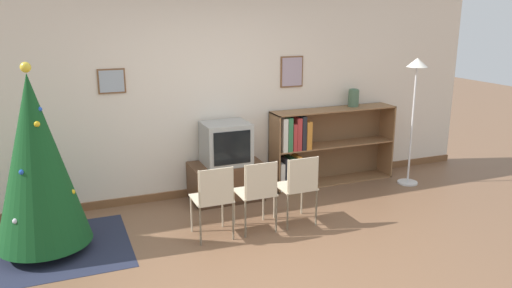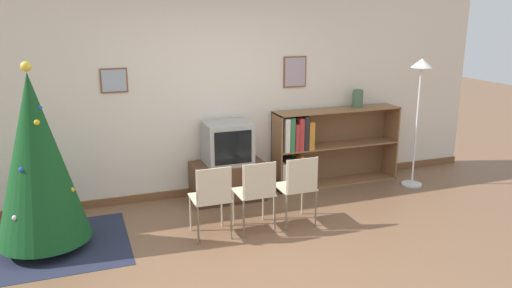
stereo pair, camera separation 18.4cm
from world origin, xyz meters
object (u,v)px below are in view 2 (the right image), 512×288
(tv_console, at_px, (228,181))
(folding_chair_center, at_px, (256,191))
(vase, at_px, (358,98))
(folding_chair_right, at_px, (298,186))
(bookshelf, at_px, (315,148))
(christmas_tree, at_px, (37,159))
(folding_chair_left, at_px, (212,197))
(standing_lamp, at_px, (420,89))
(television, at_px, (228,143))

(tv_console, xyz_separation_m, folding_chair_center, (0.00, -1.06, 0.23))
(tv_console, relative_size, vase, 3.71)
(tv_console, distance_m, folding_chair_right, 1.20)
(folding_chair_right, relative_size, bookshelf, 0.45)
(folding_chair_center, xyz_separation_m, vase, (1.96, 1.21, 0.71))
(christmas_tree, distance_m, vase, 4.22)
(folding_chair_left, distance_m, folding_chair_center, 0.50)
(christmas_tree, bearing_deg, vase, 11.49)
(tv_console, bearing_deg, standing_lamp, -8.55)
(tv_console, xyz_separation_m, vase, (1.96, 0.15, 0.94))
(television, distance_m, folding_chair_left, 1.21)
(christmas_tree, xyz_separation_m, folding_chair_left, (1.67, -0.37, -0.48))
(television, distance_m, folding_chair_center, 1.10)
(vase, height_order, standing_lamp, standing_lamp)
(vase, bearing_deg, standing_lamp, -40.73)
(folding_chair_center, distance_m, standing_lamp, 2.81)
(vase, bearing_deg, folding_chair_right, -140.29)
(folding_chair_left, bearing_deg, vase, 26.23)
(bookshelf, distance_m, vase, 0.94)
(bookshelf, bearing_deg, christmas_tree, -167.07)
(bookshelf, distance_m, standing_lamp, 1.61)
(christmas_tree, distance_m, tv_console, 2.39)
(television, distance_m, bookshelf, 1.31)
(folding_chair_center, bearing_deg, tv_console, 90.00)
(christmas_tree, relative_size, bookshelf, 1.05)
(folding_chair_left, bearing_deg, television, 64.80)
(christmas_tree, xyz_separation_m, tv_console, (2.17, 0.69, -0.71))
(standing_lamp, bearing_deg, bookshelf, 159.34)
(bookshelf, relative_size, vase, 7.32)
(folding_chair_center, height_order, bookshelf, bookshelf)
(christmas_tree, relative_size, folding_chair_right, 2.33)
(bookshelf, bearing_deg, standing_lamp, -20.66)
(folding_chair_left, bearing_deg, tv_console, 64.86)
(folding_chair_center, distance_m, vase, 2.41)
(christmas_tree, height_order, tv_console, christmas_tree)
(folding_chair_left, bearing_deg, standing_lamp, 12.41)
(christmas_tree, bearing_deg, bookshelf, 12.93)
(folding_chair_center, relative_size, standing_lamp, 0.46)
(folding_chair_left, xyz_separation_m, bookshelf, (1.78, 1.16, 0.06))
(television, height_order, bookshelf, bookshelf)
(folding_chair_right, bearing_deg, folding_chair_center, 180.00)
(vase, bearing_deg, folding_chair_center, -148.26)
(tv_console, height_order, folding_chair_left, folding_chair_left)
(television, height_order, folding_chair_left, television)
(folding_chair_right, distance_m, standing_lamp, 2.36)
(christmas_tree, height_order, bookshelf, christmas_tree)
(tv_console, relative_size, folding_chair_center, 1.13)
(tv_console, distance_m, vase, 2.18)
(folding_chair_center, height_order, standing_lamp, standing_lamp)
(christmas_tree, xyz_separation_m, vase, (4.13, 0.84, 0.23))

